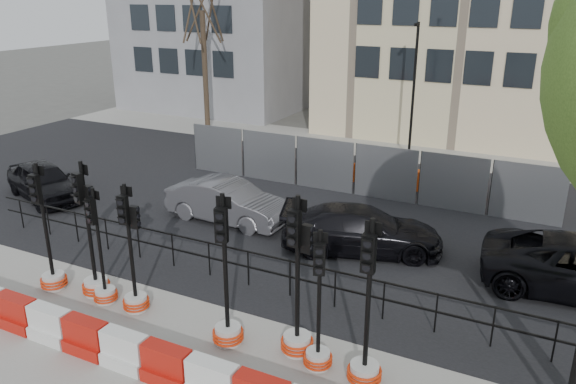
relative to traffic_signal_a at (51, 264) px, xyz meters
The scene contains 20 objects.
ground 4.61m from the traffic_signal_a, 14.68° to the left, with size 120.00×120.00×0.00m, color #51514C.
sidewalk_near 4.82m from the traffic_signal_a, 22.75° to the right, with size 40.00×6.00×0.02m, color gray.
road 9.29m from the traffic_signal_a, 61.62° to the left, with size 40.00×14.00×0.03m, color black.
sidewalk_far 17.72m from the traffic_signal_a, 75.60° to the left, with size 40.00×4.00×0.02m, color gray.
kerb_railing 4.99m from the traffic_signal_a, 28.12° to the left, with size 18.00×0.04×1.00m.
heras_fencing 12.09m from the traffic_signal_a, 65.72° to the left, with size 14.33×1.72×2.00m.
lamp_post_far 17.05m from the traffic_signal_a, 73.09° to the left, with size 0.12×0.56×6.00m.
tree_bare_far 18.88m from the traffic_signal_a, 111.61° to the left, with size 2.00×2.00×9.00m.
barrier_row 4.71m from the traffic_signal_a, 20.50° to the right, with size 16.75×0.50×0.80m.
traffic_signal_a is the anchor object (origin of this frame).
traffic_signal_b 1.24m from the traffic_signal_a, 11.75° to the left, with size 0.69×0.69×3.51m.
traffic_signal_c 1.67m from the traffic_signal_a, ahead, with size 0.59×0.59×2.97m.
traffic_signal_d 2.61m from the traffic_signal_a, ahead, with size 0.63×0.63×3.20m.
traffic_signal_e 5.29m from the traffic_signal_a, ahead, with size 0.68×0.68×3.46m.
traffic_signal_f 6.79m from the traffic_signal_a, ahead, with size 0.70×0.70×3.54m.
traffic_signal_g 7.36m from the traffic_signal_a, ahead, with size 0.60×0.60×3.03m.
traffic_signal_h 8.36m from the traffic_signal_a, ahead, with size 0.68×0.68×3.46m.
car_a 7.27m from the traffic_signal_a, 140.19° to the left, with size 4.30×2.88×1.36m, color black.
car_b 6.05m from the traffic_signal_a, 74.76° to the left, with size 4.28×1.65×1.39m, color #4F4F54.
car_c 8.46m from the traffic_signal_a, 41.83° to the left, with size 5.01×3.29×1.35m, color black.
Camera 1 is at (6.68, -9.88, 7.19)m, focal length 35.00 mm.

